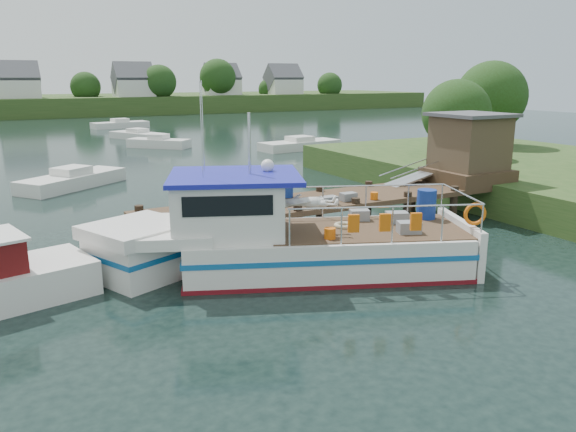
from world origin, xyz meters
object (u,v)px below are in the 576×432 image
lobster_boat (278,239)px  moored_far (120,124)px  moored_a (72,180)px  moored_d (138,135)px  dock (425,167)px  moored_c (300,144)px  moored_b (159,143)px

lobster_boat → moored_far: size_ratio=1.75×
moored_far → moored_a: bearing=-129.9°
moored_d → lobster_boat: bearing=-94.1°
moored_far → moored_d: bearing=-119.1°
lobster_boat → moored_d: (5.57, 41.36, -0.68)m
moored_a → moored_d: moored_a is taller
dock → moored_c: (6.98, 23.42, -1.82)m
lobster_boat → moored_far: (6.76, 55.09, -0.66)m
lobster_boat → moored_b: (5.51, 33.52, -0.64)m
moored_far → moored_c: 29.83m
moored_far → lobster_boat: bearing=-121.1°
lobster_boat → moored_a: 18.31m
dock → moored_d: bearing=94.8°
dock → moored_a: bearing=130.5°
dock → moored_d: size_ratio=2.54×
lobster_boat → moored_a: lobster_boat is taller
moored_b → moored_d: bearing=99.6°
moored_b → dock: bearing=-73.8°
lobster_boat → dock: bearing=42.1°
moored_b → moored_d: (0.06, 7.84, -0.05)m
moored_far → moored_c: bearing=-96.5°
moored_a → moored_b: (9.24, 15.60, 0.01)m
dock → moored_b: size_ratio=3.25×
moored_a → moored_c: 21.38m
moored_c → moored_d: 17.91m
dock → moored_a: 19.39m
moored_far → moored_d: (-1.19, -13.73, -0.02)m
moored_b → lobster_boat: bearing=-89.3°
moored_far → moored_c: (9.02, -28.44, 0.00)m
dock → moored_c: 24.51m
lobster_boat → moored_d: lobster_boat is taller
lobster_boat → moored_d: size_ratio=1.84×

